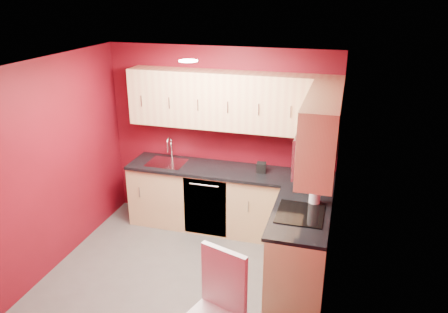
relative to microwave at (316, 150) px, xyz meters
The scene contains 20 objects.
floor 2.18m from the microwave, behind, with size 3.20×3.20×0.00m, color #4F4D49.
ceiling 1.64m from the microwave, behind, with size 3.20×3.20×0.00m, color white.
wall_back 1.95m from the microwave, 136.99° to the left, with size 3.20×3.20×0.00m, color maroon.
wall_front 2.24m from the microwave, 129.35° to the right, with size 3.20×3.20×0.00m, color maroon.
wall_left 3.03m from the microwave, behind, with size 3.00×3.00×0.00m, color maroon.
wall_right 0.50m from the microwave, 44.09° to the right, with size 3.00×3.00×0.00m, color maroon.
base_cabinets_back 1.98m from the microwave, 140.04° to the left, with size 2.80×0.60×0.87m, color tan.
base_cabinets_right 1.23m from the microwave, 151.81° to the left, with size 0.60×1.30×0.87m, color tan.
countertop_back 1.73m from the microwave, 140.47° to the left, with size 2.80×0.63×0.04m, color black.
countertop_right 0.78m from the microwave, 162.04° to the left, with size 0.63×1.27×0.04m, color black.
upper_cabinets_back 1.65m from the microwave, 136.69° to the left, with size 2.80×0.35×0.75m, color #DEB87E.
upper_cabinets_right 0.33m from the microwave, 82.65° to the left, with size 0.35×1.55×0.75m.
microwave is the anchor object (origin of this frame).
cooktop 0.75m from the microwave, behind, with size 0.50×0.55×0.01m, color black.
sink 2.43m from the microwave, 154.40° to the left, with size 0.52×0.42×0.35m.
dishwasher_front 2.02m from the microwave, 153.81° to the left, with size 0.60×0.02×0.82m, color black.
downlight 1.62m from the microwave, behind, with size 0.20×0.20×0.01m, color white.
coffee_maker 1.11m from the microwave, 102.06° to the left, with size 0.19×0.26×0.32m, color black, non-canonical shape.
napkin_holder 1.44m from the microwave, 126.24° to the left, with size 0.12×0.12×0.13m, color black, non-canonical shape.
paper_towel 0.67m from the microwave, 88.34° to the left, with size 0.17×0.17×0.29m, color silver, non-canonical shape.
Camera 1 is at (1.64, -4.05, 3.20)m, focal length 35.00 mm.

